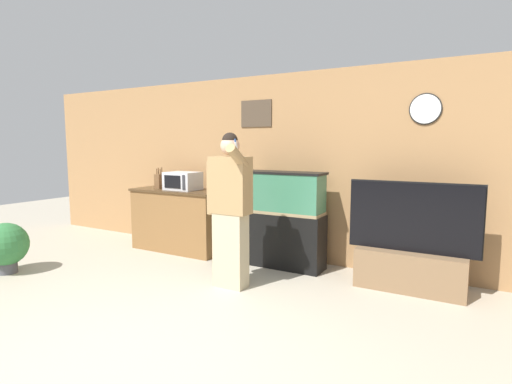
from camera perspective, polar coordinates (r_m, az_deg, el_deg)
The scene contains 9 objects.
ground_plane at distance 3.40m, azimuth -18.47°, elevation -22.16°, with size 18.00×18.00×0.00m, color #B2A893.
wall_back_paneled at distance 5.59m, azimuth 5.88°, elevation 3.46°, with size 10.00×0.08×2.60m.
counter_island at distance 6.28m, azimuth -10.85°, elevation -3.90°, with size 1.50×0.64×0.94m.
microwave at distance 6.13m, azimuth -10.42°, elevation 1.57°, with size 0.49×0.38×0.27m.
knife_block at distance 6.41m, azimuth -13.75°, elevation 1.56°, with size 0.10×0.09×0.33m.
aquarium_on_stand at distance 5.31m, azimuth 3.62°, elevation -3.93°, with size 1.16×0.37×1.27m.
tv_on_stand at distance 4.82m, azimuth 21.18°, elevation -8.89°, with size 1.40×0.40×1.22m.
person_standing at distance 4.51m, azimuth -3.80°, elevation -2.28°, with size 0.55×0.42×1.76m.
potted_plant at distance 5.99m, azimuth -32.16°, elevation -6.46°, with size 0.54×0.54×0.65m.
Camera 1 is at (2.26, -1.95, 1.63)m, focal length 28.00 mm.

